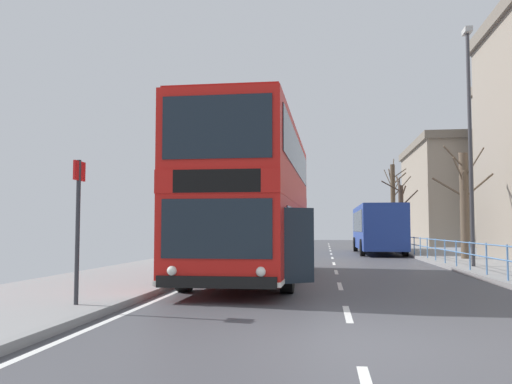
{
  "coord_description": "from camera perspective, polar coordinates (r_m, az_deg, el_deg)",
  "views": [
    {
      "loc": [
        -0.39,
        -7.44,
        1.51
      ],
      "look_at": [
        -2.13,
        6.46,
        2.46
      ],
      "focal_mm": 38.47,
      "sensor_mm": 36.0,
      "label": 1
    }
  ],
  "objects": [
    {
      "name": "street_lamp_far_side",
      "position": [
        22.4,
        21.34,
        6.12
      ],
      "size": [
        0.28,
        0.6,
        9.06
      ],
      "color": "#38383D",
      "rests_on": "ground"
    },
    {
      "name": "bare_tree_far_01",
      "position": [
        41.74,
        14.85,
        -2.17
      ],
      "size": [
        2.71,
        2.49,
        5.44
      ],
      "color": "#423328",
      "rests_on": "ground"
    },
    {
      "name": "ground",
      "position": [
        7.59,
        4.7,
        -15.06
      ],
      "size": [
        15.8,
        140.0,
        0.2
      ],
      "color": "#46464B"
    },
    {
      "name": "pedestrian_railing_far_kerb",
      "position": [
        21.75,
        20.09,
        -5.55
      ],
      "size": [
        0.05,
        30.8,
        0.96
      ],
      "color": "#598CC6",
      "rests_on": "ground"
    },
    {
      "name": "bare_tree_far_00",
      "position": [
        27.56,
        20.84,
        -0.98
      ],
      "size": [
        3.12,
        3.16,
        5.2
      ],
      "color": "brown",
      "rests_on": "ground"
    },
    {
      "name": "double_decker_bus_main",
      "position": [
        16.56,
        -0.11,
        -0.89
      ],
      "size": [
        3.31,
        11.27,
        4.54
      ],
      "color": "red",
      "rests_on": "ground"
    },
    {
      "name": "background_bus_far_lane",
      "position": [
        35.01,
        12.5,
        -3.64
      ],
      "size": [
        2.64,
        10.51,
        2.92
      ],
      "color": "navy",
      "rests_on": "ground"
    },
    {
      "name": "bus_stop_sign_near",
      "position": [
        10.6,
        -18.02,
        -2.29
      ],
      "size": [
        0.08,
        0.44,
        2.65
      ],
      "color": "#2D2D33",
      "rests_on": "ground"
    },
    {
      "name": "bare_tree_far_02",
      "position": [
        47.09,
        14.08,
        -1.09
      ],
      "size": [
        2.04,
        2.77,
        7.43
      ],
      "color": "#4C3D2D",
      "rests_on": "ground"
    },
    {
      "name": "background_building_02",
      "position": [
        57.21,
        22.01,
        -0.15
      ],
      "size": [
        12.56,
        16.29,
        9.86
      ],
      "color": "gray",
      "rests_on": "ground"
    }
  ]
}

